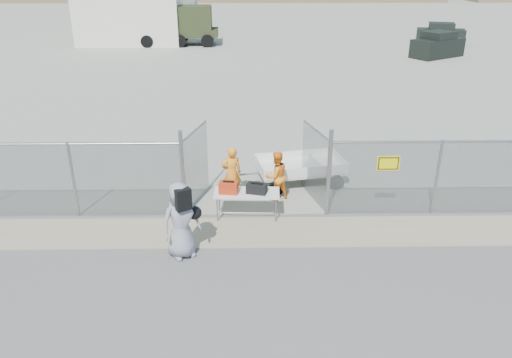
{
  "coord_description": "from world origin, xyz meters",
  "views": [
    {
      "loc": [
        -0.2,
        -10.52,
        6.65
      ],
      "look_at": [
        0.0,
        2.0,
        1.1
      ],
      "focal_mm": 35.0,
      "sensor_mm": 36.0,
      "label": 1
    }
  ],
  "objects_px": {
    "visitor": "(181,220)",
    "folding_table": "(247,204)",
    "security_worker_left": "(232,173)",
    "utility_trailer": "(300,170)",
    "security_worker_right": "(276,176)"
  },
  "relations": [
    {
      "from": "security_worker_right",
      "to": "visitor",
      "type": "height_order",
      "value": "visitor"
    },
    {
      "from": "folding_table",
      "to": "security_worker_left",
      "type": "distance_m",
      "value": 1.33
    },
    {
      "from": "folding_table",
      "to": "security_worker_right",
      "type": "distance_m",
      "value": 1.46
    },
    {
      "from": "security_worker_left",
      "to": "security_worker_right",
      "type": "xyz_separation_m",
      "value": [
        1.32,
        -0.06,
        -0.07
      ]
    },
    {
      "from": "security_worker_right",
      "to": "security_worker_left",
      "type": "bearing_deg",
      "value": -33.1
    },
    {
      "from": "folding_table",
      "to": "visitor",
      "type": "distance_m",
      "value": 2.57
    },
    {
      "from": "utility_trailer",
      "to": "security_worker_left",
      "type": "bearing_deg",
      "value": -162.03
    },
    {
      "from": "visitor",
      "to": "utility_trailer",
      "type": "distance_m",
      "value": 5.44
    },
    {
      "from": "security_worker_left",
      "to": "visitor",
      "type": "distance_m",
      "value": 3.32
    },
    {
      "from": "utility_trailer",
      "to": "visitor",
      "type": "bearing_deg",
      "value": -138.08
    },
    {
      "from": "visitor",
      "to": "utility_trailer",
      "type": "height_order",
      "value": "visitor"
    },
    {
      "from": "folding_table",
      "to": "security_worker_left",
      "type": "relative_size",
      "value": 1.08
    },
    {
      "from": "folding_table",
      "to": "security_worker_right",
      "type": "bearing_deg",
      "value": 53.83
    },
    {
      "from": "folding_table",
      "to": "security_worker_left",
      "type": "height_order",
      "value": "security_worker_left"
    },
    {
      "from": "visitor",
      "to": "folding_table",
      "type": "bearing_deg",
      "value": 21.35
    }
  ]
}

